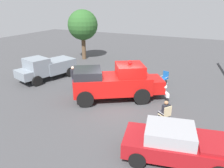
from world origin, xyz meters
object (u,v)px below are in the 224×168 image
object	(u,v)px
lawn_chair_spare	(119,71)
spectator_standing	(73,76)
spectator_seated	(164,110)
vintage_fire_truck	(116,82)
classic_hot_rod	(178,144)
oak_tree_left	(83,25)
lawn_chair_near_truck	(166,113)
parked_pickup	(47,67)
lawn_chair_by_car	(165,77)

from	to	relation	value
lawn_chair_spare	spectator_standing	world-z (taller)	spectator_standing
lawn_chair_spare	spectator_seated	xyz separation A→B (m)	(-5.57, -5.20, 0.11)
lawn_chair_spare	spectator_seated	bearing A→B (deg)	-136.97
lawn_chair_spare	vintage_fire_truck	bearing A→B (deg)	-158.08
classic_hot_rod	spectator_seated	world-z (taller)	classic_hot_rod
vintage_fire_truck	oak_tree_left	xyz separation A→B (m)	(8.19, 7.78, 2.49)
spectator_seated	oak_tree_left	distance (m)	15.32
classic_hot_rod	lawn_chair_near_truck	bearing A→B (deg)	22.25
vintage_fire_truck	lawn_chair_spare	bearing A→B (deg)	21.92
parked_pickup	spectator_standing	bearing A→B (deg)	-103.96
vintage_fire_truck	lawn_chair_near_truck	world-z (taller)	vintage_fire_truck
classic_hot_rod	lawn_chair_near_truck	world-z (taller)	classic_hot_rod
lawn_chair_by_car	spectator_seated	distance (m)	5.95
parked_pickup	oak_tree_left	world-z (taller)	oak_tree_left
lawn_chair_by_car	lawn_chair_spare	size ratio (longest dim) A/B	1.00
lawn_chair_near_truck	spectator_standing	distance (m)	7.60
parked_pickup	spectator_standing	xyz separation A→B (m)	(-0.80, -3.20, -0.02)
spectator_seated	lawn_chair_spare	bearing A→B (deg)	43.03
spectator_seated	spectator_standing	world-z (taller)	spectator_standing
spectator_seated	spectator_standing	distance (m)	7.47
classic_hot_rod	oak_tree_left	world-z (taller)	oak_tree_left
parked_pickup	lawn_chair_spare	bearing A→B (deg)	-61.59
vintage_fire_truck	lawn_chair_by_car	size ratio (longest dim) A/B	6.05
parked_pickup	lawn_chair_by_car	bearing A→B (deg)	-71.40
lawn_chair_by_car	spectator_standing	world-z (taller)	spectator_standing
vintage_fire_truck	parked_pickup	distance (m)	6.90
vintage_fire_truck	spectator_standing	distance (m)	3.62
vintage_fire_truck	lawn_chair_by_car	bearing A→B (deg)	-28.33
lawn_chair_near_truck	lawn_chair_spare	distance (m)	7.74
lawn_chair_near_truck	spectator_standing	size ratio (longest dim) A/B	0.61
lawn_chair_spare	oak_tree_left	world-z (taller)	oak_tree_left
classic_hot_rod	lawn_chair_by_car	xyz separation A→B (m)	(8.47, 2.52, -0.16)
spectator_seated	oak_tree_left	size ratio (longest dim) A/B	0.24
lawn_chair_by_car	lawn_chair_spare	xyz separation A→B (m)	(-0.23, 3.84, 0.00)
lawn_chair_by_car	lawn_chair_spare	distance (m)	3.85
spectator_standing	lawn_chair_near_truck	bearing A→B (deg)	-105.52
classic_hot_rod	parked_pickup	world-z (taller)	parked_pickup
spectator_seated	oak_tree_left	xyz separation A→B (m)	(9.80, 11.39, 2.99)
vintage_fire_truck	lawn_chair_near_truck	distance (m)	4.13
classic_hot_rod	spectator_standing	world-z (taller)	spectator_standing
lawn_chair_spare	spectator_seated	world-z (taller)	spectator_seated
parked_pickup	lawn_chair_by_car	world-z (taller)	parked_pickup
lawn_chair_near_truck	oak_tree_left	size ratio (longest dim) A/B	0.19
lawn_chair_by_car	oak_tree_left	xyz separation A→B (m)	(4.01, 10.03, 3.09)
spectator_seated	lawn_chair_near_truck	bearing A→B (deg)	-126.34
lawn_chair_spare	spectator_standing	distance (m)	4.15
lawn_chair_by_car	spectator_seated	bearing A→B (deg)	-166.84
vintage_fire_truck	spectator_seated	xyz separation A→B (m)	(-1.62, -3.61, -0.50)
oak_tree_left	lawn_chair_near_truck	bearing A→B (deg)	-130.68
lawn_chair_spare	spectator_standing	bearing A→B (deg)	150.95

